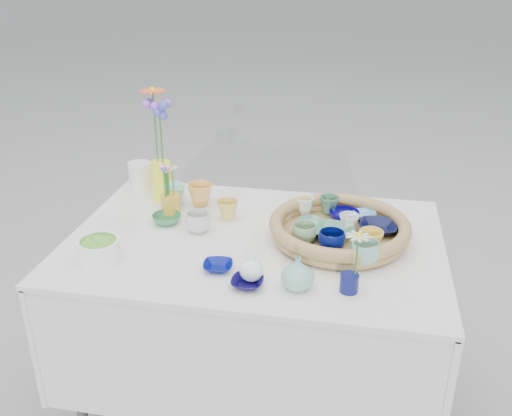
% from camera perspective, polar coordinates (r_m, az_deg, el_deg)
% --- Properties ---
extents(ground, '(80.00, 80.00, 0.00)m').
position_cam_1_polar(ground, '(2.39, -0.10, -19.48)').
color(ground, '#959595').
extents(display_table, '(1.26, 0.86, 0.77)m').
position_cam_1_polar(display_table, '(2.39, -0.10, -19.48)').
color(display_table, white).
rests_on(display_table, ground).
extents(wicker_tray, '(0.47, 0.47, 0.08)m').
position_cam_1_polar(wicker_tray, '(1.94, 8.32, -2.09)').
color(wicker_tray, '#9B7F4A').
rests_on(wicker_tray, display_table).
extents(tray_ceramic_0, '(0.11, 0.11, 0.03)m').
position_cam_1_polar(tray_ceramic_0, '(2.04, 8.82, -0.77)').
color(tray_ceramic_0, '#090371').
rests_on(tray_ceramic_0, wicker_tray).
extents(tray_ceramic_1, '(0.13, 0.13, 0.03)m').
position_cam_1_polar(tray_ceramic_1, '(1.98, 12.14, -1.93)').
color(tray_ceramic_1, black).
rests_on(tray_ceramic_1, wicker_tray).
extents(tray_ceramic_2, '(0.09, 0.09, 0.07)m').
position_cam_1_polar(tray_ceramic_2, '(1.84, 11.40, -3.28)').
color(tray_ceramic_2, gold).
rests_on(tray_ceramic_2, wicker_tray).
extents(tray_ceramic_3, '(0.16, 0.16, 0.03)m').
position_cam_1_polar(tray_ceramic_3, '(1.92, 7.74, -2.45)').
color(tray_ceramic_3, '#51A174').
rests_on(tray_ceramic_3, wicker_tray).
extents(tray_ceramic_4, '(0.10, 0.10, 0.06)m').
position_cam_1_polar(tray_ceramic_4, '(1.87, 4.88, -2.54)').
color(tray_ceramic_4, '#79A679').
rests_on(tray_ceramic_4, wicker_tray).
extents(tray_ceramic_5, '(0.11, 0.11, 0.03)m').
position_cam_1_polar(tray_ceramic_5, '(1.98, 5.45, -1.61)').
color(tray_ceramic_5, '#80BEB0').
rests_on(tray_ceramic_5, wicker_tray).
extents(tray_ceramic_6, '(0.09, 0.09, 0.06)m').
position_cam_1_polar(tray_ceramic_6, '(2.07, 4.87, 0.27)').
color(tray_ceramic_6, white).
rests_on(tray_ceramic_6, wicker_tray).
extents(tray_ceramic_7, '(0.08, 0.08, 0.06)m').
position_cam_1_polar(tray_ceramic_7, '(1.96, 9.27, -1.49)').
color(tray_ceramic_7, white).
rests_on(tray_ceramic_7, wicker_tray).
extents(tray_ceramic_8, '(0.11, 0.11, 0.03)m').
position_cam_1_polar(tray_ceramic_8, '(2.07, 10.79, -0.76)').
color(tray_ceramic_8, '#79C6ED').
rests_on(tray_ceramic_8, wicker_tray).
extents(tray_ceramic_9, '(0.09, 0.09, 0.07)m').
position_cam_1_polar(tray_ceramic_9, '(1.83, 7.57, -3.34)').
color(tray_ceramic_9, '#050D54').
rests_on(tray_ceramic_9, wicker_tray).
extents(tray_ceramic_10, '(0.10, 0.10, 0.03)m').
position_cam_1_polar(tray_ceramic_10, '(1.92, 4.69, -2.41)').
color(tray_ceramic_10, '#FFCA79').
rests_on(tray_ceramic_10, wicker_tray).
extents(tray_ceramic_11, '(0.10, 0.10, 0.07)m').
position_cam_1_polar(tray_ceramic_11, '(1.77, 10.84, -4.41)').
color(tray_ceramic_11, '#77B3A5').
rests_on(tray_ceramic_11, wicker_tray).
extents(tray_ceramic_12, '(0.07, 0.07, 0.07)m').
position_cam_1_polar(tray_ceramic_12, '(2.08, 7.33, 0.30)').
color(tray_ceramic_12, '#3D7050').
rests_on(tray_ceramic_12, wicker_tray).
extents(loose_ceramic_0, '(0.12, 0.12, 0.09)m').
position_cam_1_polar(loose_ceramic_0, '(2.18, -5.61, 1.35)').
color(loose_ceramic_0, '#EFAD4D').
rests_on(loose_ceramic_0, display_table).
extents(loose_ceramic_1, '(0.08, 0.08, 0.07)m').
position_cam_1_polar(loose_ceramic_1, '(2.07, -2.87, -0.17)').
color(loose_ceramic_1, '#D5BE4E').
rests_on(loose_ceramic_1, display_table).
extents(loose_ceramic_2, '(0.13, 0.13, 0.03)m').
position_cam_1_polar(loose_ceramic_2, '(2.07, -8.92, -1.07)').
color(loose_ceramic_2, '#347948').
rests_on(loose_ceramic_2, display_table).
extents(loose_ceramic_3, '(0.10, 0.10, 0.07)m').
position_cam_1_polar(loose_ceramic_3, '(1.98, -5.79, -1.42)').
color(loose_ceramic_3, silver).
rests_on(loose_ceramic_3, display_table).
extents(loose_ceramic_4, '(0.10, 0.10, 0.02)m').
position_cam_1_polar(loose_ceramic_4, '(1.76, -3.82, -5.84)').
color(loose_ceramic_4, '#030C6A').
rests_on(loose_ceramic_4, display_table).
extents(loose_ceramic_5, '(0.09, 0.09, 0.08)m').
position_cam_1_polar(loose_ceramic_5, '(2.20, -8.15, 1.36)').
color(loose_ceramic_5, '#9FEEDE').
rests_on(loose_ceramic_5, display_table).
extents(loose_ceramic_6, '(0.10, 0.10, 0.02)m').
position_cam_1_polar(loose_ceramic_6, '(1.68, -0.88, -7.48)').
color(loose_ceramic_6, '#0E0841').
rests_on(loose_ceramic_6, display_table).
extents(fluted_bowl, '(0.18, 0.18, 0.07)m').
position_cam_1_polar(fluted_bowl, '(1.86, -15.40, -4.10)').
color(fluted_bowl, white).
rests_on(fluted_bowl, display_table).
extents(bud_vase_paleblue, '(0.09, 0.09, 0.11)m').
position_cam_1_polar(bud_vase_paleblue, '(1.68, -0.46, -5.63)').
color(bud_vase_paleblue, white).
rests_on(bud_vase_paleblue, display_table).
extents(bud_vase_seafoam, '(0.13, 0.13, 0.10)m').
position_cam_1_polar(bud_vase_seafoam, '(1.65, 4.19, -6.47)').
color(bud_vase_seafoam, '#7EB7A7').
rests_on(bud_vase_seafoam, display_table).
extents(bud_vase_cobalt, '(0.06, 0.06, 0.05)m').
position_cam_1_polar(bud_vase_cobalt, '(1.67, 9.30, -7.41)').
color(bud_vase_cobalt, '#0D124F').
rests_on(bud_vase_cobalt, display_table).
extents(single_daisy, '(0.10, 0.10, 0.14)m').
position_cam_1_polar(single_daisy, '(1.63, 10.04, -4.69)').
color(single_daisy, white).
rests_on(single_daisy, bud_vase_cobalt).
extents(tall_vase_yellow, '(0.09, 0.09, 0.15)m').
position_cam_1_polar(tall_vase_yellow, '(2.25, -9.43, 2.73)').
color(tall_vase_yellow, '#F4FB2B').
rests_on(tall_vase_yellow, display_table).
extents(gerbera, '(0.14, 0.14, 0.29)m').
position_cam_1_polar(gerbera, '(2.19, -10.04, 8.00)').
color(gerbera, '#FF6631').
rests_on(gerbera, tall_vase_yellow).
extents(hydrangea, '(0.09, 0.09, 0.29)m').
position_cam_1_polar(hydrangea, '(2.19, -9.47, 7.08)').
color(hydrangea, '#4C4FBA').
rests_on(hydrangea, tall_vase_yellow).
extents(white_pitcher, '(0.14, 0.12, 0.12)m').
position_cam_1_polar(white_pitcher, '(2.34, -11.51, 3.07)').
color(white_pitcher, white).
rests_on(white_pitcher, display_table).
extents(daisy_cup, '(0.08, 0.08, 0.08)m').
position_cam_1_polar(daisy_cup, '(2.12, -8.53, 0.33)').
color(daisy_cup, gold).
rests_on(daisy_cup, display_table).
extents(daisy_posy, '(0.08, 0.08, 0.13)m').
position_cam_1_polar(daisy_posy, '(2.07, -8.81, 2.95)').
color(daisy_posy, white).
rests_on(daisy_posy, daisy_cup).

